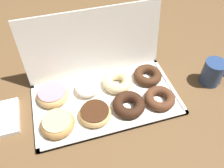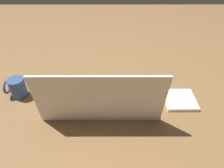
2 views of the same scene
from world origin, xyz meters
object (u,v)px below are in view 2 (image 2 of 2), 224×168
glazed_ring_donut_0 (138,85)px  chocolate_cake_ring_donut_3 (68,86)px  donut_box (102,97)px  powdered_filled_donut_5 (114,101)px  chocolate_frosted_donut_1 (113,86)px  chocolate_cake_ring_donut_2 (90,86)px  pink_frosted_donut_4 (141,102)px  coffee_mug (17,87)px  chocolate_cake_ring_donut_7 (63,102)px  napkin_stack (180,100)px  cruller_donut_6 (89,101)px

glazed_ring_donut_0 → chocolate_cake_ring_donut_3: 0.36m
donut_box → powdered_filled_donut_5: 0.09m
chocolate_frosted_donut_1 → chocolate_cake_ring_donut_2: size_ratio=0.96×
pink_frosted_donut_4 → coffee_mug: 0.61m
donut_box → glazed_ring_donut_0: 0.20m
pink_frosted_donut_4 → chocolate_cake_ring_donut_7: size_ratio=1.05×
donut_box → coffee_mug: (0.42, -0.02, 0.05)m
napkin_stack → glazed_ring_donut_0: bearing=-24.0°
pink_frosted_donut_4 → coffee_mug: size_ratio=1.15×
glazed_ring_donut_0 → pink_frosted_donut_4: (-0.00, 0.13, -0.00)m
chocolate_cake_ring_donut_2 → napkin_stack: bearing=169.6°
glazed_ring_donut_0 → cruller_donut_6: 0.27m
chocolate_cake_ring_donut_2 → chocolate_frosted_donut_1: bearing=-179.1°
chocolate_cake_ring_donut_2 → pink_frosted_donut_4: size_ratio=1.00×
glazed_ring_donut_0 → chocolate_cake_ring_donut_7: 0.39m
donut_box → napkin_stack: (-0.38, 0.02, 0.00)m
napkin_stack → chocolate_cake_ring_donut_2: bearing=-10.4°
pink_frosted_donut_4 → napkin_stack: bearing=-168.8°
donut_box → glazed_ring_donut_0: (-0.18, -0.07, 0.03)m
chocolate_cake_ring_donut_2 → glazed_ring_donut_0: bearing=-178.4°
chocolate_cake_ring_donut_2 → coffee_mug: bearing=6.2°
chocolate_frosted_donut_1 → powdered_filled_donut_5: (-0.00, 0.12, 0.00)m
chocolate_cake_ring_donut_2 → pink_frosted_donut_4: pink_frosted_donut_4 is taller
pink_frosted_donut_4 → cruller_donut_6: 0.24m
chocolate_cake_ring_donut_7 → powdered_filled_donut_5: bearing=179.7°
donut_box → pink_frosted_donut_4: (-0.18, 0.06, 0.03)m
pink_frosted_donut_4 → coffee_mug: coffee_mug is taller
powdered_filled_donut_5 → coffee_mug: size_ratio=0.91×
glazed_ring_donut_0 → cruller_donut_6: bearing=26.5°
chocolate_frosted_donut_1 → chocolate_cake_ring_donut_3: (0.24, -0.00, -0.00)m
cruller_donut_6 → coffee_mug: bearing=-11.8°
chocolate_cake_ring_donut_2 → powdered_filled_donut_5: powdered_filled_donut_5 is taller
chocolate_cake_ring_donut_3 → napkin_stack: (-0.56, 0.09, -0.02)m
chocolate_frosted_donut_1 → coffee_mug: size_ratio=1.09×
donut_box → cruller_donut_6: bearing=42.5°
powdered_filled_donut_5 → cruller_donut_6: powdered_filled_donut_5 is taller
donut_box → chocolate_cake_ring_donut_2: size_ratio=4.51×
chocolate_cake_ring_donut_3 → chocolate_cake_ring_donut_7: size_ratio=1.00×
powdered_filled_donut_5 → cruller_donut_6: bearing=-1.5°
glazed_ring_donut_0 → pink_frosted_donut_4: 0.13m
donut_box → chocolate_frosted_donut_1: (-0.06, -0.06, 0.02)m
donut_box → napkin_stack: napkin_stack is taller
glazed_ring_donut_0 → coffee_mug: (0.60, 0.05, 0.02)m
chocolate_cake_ring_donut_7 → cruller_donut_6: bearing=-179.3°
glazed_ring_donut_0 → napkin_stack: (-0.20, 0.09, -0.02)m
cruller_donut_6 → chocolate_cake_ring_donut_7: cruller_donut_6 is taller
glazed_ring_donut_0 → chocolate_cake_ring_donut_2: size_ratio=0.98×
cruller_donut_6 → coffee_mug: (0.36, -0.08, 0.02)m
pink_frosted_donut_4 → cruller_donut_6: size_ratio=1.01×
chocolate_frosted_donut_1 → chocolate_cake_ring_donut_3: chocolate_frosted_donut_1 is taller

